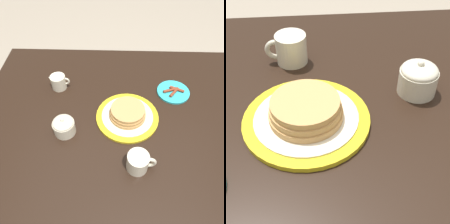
% 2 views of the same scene
% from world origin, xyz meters
% --- Properties ---
extents(ground_plane, '(8.00, 8.00, 0.00)m').
position_xyz_m(ground_plane, '(0.00, 0.00, 0.00)').
color(ground_plane, gray).
extents(dining_table, '(1.38, 1.03, 0.78)m').
position_xyz_m(dining_table, '(0.00, 0.00, 0.66)').
color(dining_table, black).
rests_on(dining_table, ground_plane).
extents(pancake_plate, '(0.28, 0.28, 0.06)m').
position_xyz_m(pancake_plate, '(0.01, -0.01, 0.80)').
color(pancake_plate, gold).
rests_on(pancake_plate, dining_table).
extents(side_plate_bacon, '(0.16, 0.16, 0.02)m').
position_xyz_m(side_plate_bacon, '(0.24, 0.16, 0.79)').
color(side_plate_bacon, '#2DADBC').
rests_on(side_plate_bacon, dining_table).
extents(coffee_mug, '(0.11, 0.08, 0.08)m').
position_xyz_m(coffee_mug, '(0.05, -0.25, 0.82)').
color(coffee_mug, beige).
rests_on(coffee_mug, dining_table).
extents(creamer_pitcher, '(0.11, 0.07, 0.08)m').
position_xyz_m(creamer_pitcher, '(-0.33, 0.18, 0.82)').
color(creamer_pitcher, beige).
rests_on(creamer_pitcher, dining_table).
extents(sugar_bowl, '(0.09, 0.09, 0.09)m').
position_xyz_m(sugar_bowl, '(-0.26, -0.09, 0.82)').
color(sugar_bowl, beige).
rests_on(sugar_bowl, dining_table).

